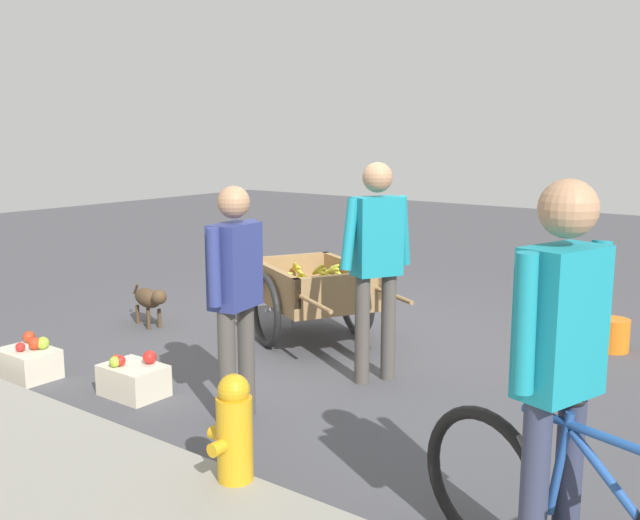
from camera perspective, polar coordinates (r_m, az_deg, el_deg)
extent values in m
plane|color=#47474C|center=(6.29, 0.41, -6.88)|extent=(24.00, 24.00, 0.00)
cube|color=#937047|center=(6.39, -0.61, -2.89)|extent=(1.35, 1.22, 0.10)
cube|color=#937047|center=(6.83, -2.38, -0.60)|extent=(0.43, 0.73, 0.24)
cube|color=#937047|center=(5.89, 1.44, -2.31)|extent=(0.43, 0.73, 0.24)
cube|color=#937047|center=(6.22, -3.73, -1.67)|extent=(1.00, 0.57, 0.24)
cube|color=#937047|center=(6.51, 2.37, -1.12)|extent=(1.00, 0.57, 0.24)
torus|color=black|center=(6.25, -4.31, -3.97)|extent=(0.59, 0.36, 0.64)
torus|color=black|center=(6.60, 2.89, -3.20)|extent=(0.59, 0.36, 0.64)
cylinder|color=#9E9EA8|center=(6.41, -0.61, -3.58)|extent=(0.45, 0.79, 0.04)
cylinder|color=#937047|center=(5.49, -0.36, -3.46)|extent=(0.50, 0.29, 0.04)
cylinder|color=#937047|center=(5.79, 5.79, -2.79)|extent=(0.50, 0.29, 0.04)
cylinder|color=#9E9EA8|center=(6.87, -2.20, -3.91)|extent=(0.04, 0.04, 0.35)
ellipsoid|color=gold|center=(6.02, -1.11, -2.06)|extent=(0.17, 0.12, 0.15)
ellipsoid|color=gold|center=(6.03, -1.24, -1.93)|extent=(0.16, 0.16, 0.08)
ellipsoid|color=gold|center=(6.04, -1.34, -1.82)|extent=(0.19, 0.10, 0.08)
ellipsoid|color=gold|center=(6.05, -1.45, -1.70)|extent=(0.17, 0.13, 0.15)
ellipsoid|color=gold|center=(6.44, -3.70, -1.86)|extent=(0.18, 0.08, 0.13)
ellipsoid|color=gold|center=(6.45, -3.77, -1.76)|extent=(0.14, 0.17, 0.11)
ellipsoid|color=gold|center=(6.45, -3.87, -1.66)|extent=(0.17, 0.16, 0.05)
ellipsoid|color=gold|center=(6.46, -3.96, -1.55)|extent=(0.17, 0.15, 0.11)
ellipsoid|color=gold|center=(6.47, -4.04, -1.45)|extent=(0.17, 0.11, 0.15)
ellipsoid|color=gold|center=(6.31, 0.22, -1.16)|extent=(0.15, 0.16, 0.13)
ellipsoid|color=gold|center=(6.31, 0.14, -1.07)|extent=(0.16, 0.17, 0.10)
ellipsoid|color=gold|center=(6.32, 0.05, -0.96)|extent=(0.18, 0.14, 0.05)
ellipsoid|color=gold|center=(6.33, -0.05, -0.86)|extent=(0.19, 0.07, 0.11)
ellipsoid|color=gold|center=(6.33, -0.14, -0.76)|extent=(0.18, 0.07, 0.14)
ellipsoid|color=gold|center=(5.86, -1.14, -2.30)|extent=(0.18, 0.07, 0.13)
ellipsoid|color=gold|center=(5.86, -1.23, -2.18)|extent=(0.16, 0.16, 0.08)
ellipsoid|color=gold|center=(5.87, -1.35, -2.06)|extent=(0.17, 0.15, 0.08)
ellipsoid|color=gold|center=(5.88, -1.47, -1.94)|extent=(0.16, 0.14, 0.14)
ellipsoid|color=gold|center=(6.58, 1.33, -0.98)|extent=(0.18, 0.09, 0.14)
ellipsoid|color=gold|center=(6.59, 1.24, -0.88)|extent=(0.19, 0.10, 0.09)
ellipsoid|color=gold|center=(6.60, 1.13, -0.77)|extent=(0.19, 0.12, 0.09)
ellipsoid|color=gold|center=(6.61, 1.03, -0.68)|extent=(0.18, 0.07, 0.13)
ellipsoid|color=gold|center=(6.15, -1.24, -1.59)|extent=(0.17, 0.10, 0.15)
ellipsoid|color=gold|center=(6.16, -1.36, -1.47)|extent=(0.16, 0.16, 0.08)
ellipsoid|color=gold|center=(6.17, -1.47, -1.36)|extent=(0.19, 0.10, 0.08)
ellipsoid|color=gold|center=(6.17, -1.56, -1.25)|extent=(0.17, 0.15, 0.12)
ellipsoid|color=gold|center=(6.23, -2.37, -1.57)|extent=(0.14, 0.16, 0.15)
ellipsoid|color=gold|center=(6.25, -2.51, -1.44)|extent=(0.18, 0.07, 0.05)
ellipsoid|color=gold|center=(6.26, -2.62, -1.32)|extent=(0.19, 0.09, 0.13)
ellipsoid|color=gold|center=(6.71, -1.69, -0.84)|extent=(0.17, 0.12, 0.15)
ellipsoid|color=gold|center=(6.72, -1.79, -0.74)|extent=(0.18, 0.13, 0.08)
ellipsoid|color=gold|center=(6.73, -1.89, -0.64)|extent=(0.19, 0.11, 0.08)
ellipsoid|color=gold|center=(6.74, -1.99, -0.53)|extent=(0.15, 0.16, 0.15)
ellipsoid|color=gold|center=(6.04, -2.40, -1.60)|extent=(0.16, 0.15, 0.14)
ellipsoid|color=gold|center=(6.06, -2.54, -1.47)|extent=(0.18, 0.12, 0.05)
ellipsoid|color=gold|center=(6.08, -2.67, -1.34)|extent=(0.14, 0.16, 0.14)
ellipsoid|color=gold|center=(6.32, 1.06, -2.03)|extent=(0.17, 0.13, 0.14)
ellipsoid|color=gold|center=(6.32, 0.97, -1.93)|extent=(0.19, 0.12, 0.10)
ellipsoid|color=gold|center=(6.33, 0.87, -1.82)|extent=(0.19, 0.11, 0.05)
ellipsoid|color=gold|center=(6.34, 0.78, -1.72)|extent=(0.19, 0.11, 0.10)
ellipsoid|color=gold|center=(6.34, 0.70, -1.62)|extent=(0.15, 0.17, 0.12)
ellipsoid|color=gold|center=(6.09, -1.55, -2.20)|extent=(0.16, 0.16, 0.13)
ellipsoid|color=gold|center=(6.09, -1.64, -2.10)|extent=(0.19, 0.12, 0.09)
ellipsoid|color=gold|center=(6.10, -1.73, -1.99)|extent=(0.19, 0.09, 0.05)
ellipsoid|color=gold|center=(6.10, -1.82, -1.88)|extent=(0.18, 0.14, 0.10)
ellipsoid|color=gold|center=(6.11, -1.92, -1.77)|extent=(0.18, 0.08, 0.15)
ellipsoid|color=gold|center=(6.28, 0.28, -2.05)|extent=(0.17, 0.13, 0.15)
ellipsoid|color=gold|center=(6.30, 0.14, -1.93)|extent=(0.15, 0.17, 0.04)
ellipsoid|color=gold|center=(6.31, 0.01, -1.81)|extent=(0.18, 0.12, 0.13)
ellipsoid|color=gold|center=(6.69, 0.79, -1.25)|extent=(0.18, 0.11, 0.13)
ellipsoid|color=gold|center=(6.70, 0.66, -1.14)|extent=(0.18, 0.13, 0.05)
ellipsoid|color=gold|center=(6.71, 0.55, -1.03)|extent=(0.17, 0.14, 0.13)
cylinder|color=#4C4742|center=(5.34, 3.33, -5.50)|extent=(0.11, 0.11, 0.80)
cylinder|color=#4C4742|center=(5.44, 5.39, -5.23)|extent=(0.11, 0.11, 0.80)
cube|color=teal|center=(5.25, 4.47, 1.87)|extent=(0.34, 0.39, 0.57)
sphere|color=tan|center=(5.21, 4.54, 6.49)|extent=(0.22, 0.22, 0.22)
cylinder|color=teal|center=(5.14, 2.33, 2.04)|extent=(0.08, 0.17, 0.52)
cylinder|color=teal|center=(5.36, 6.54, 2.31)|extent=(0.08, 0.15, 0.52)
torus|color=black|center=(3.40, 12.64, -16.51)|extent=(0.65, 0.24, 0.66)
cylinder|color=#234C93|center=(2.97, 20.41, -12.53)|extent=(0.59, 0.20, 0.04)
cylinder|color=#234C93|center=(3.10, 18.29, -14.95)|extent=(0.11, 0.06, 0.45)
cylinder|color=#234C93|center=(2.98, 23.16, -17.41)|extent=(0.52, 0.18, 0.43)
ellipsoid|color=black|center=(3.01, 18.26, -10.25)|extent=(0.20, 0.08, 0.06)
cylinder|color=#333851|center=(3.26, 18.87, -16.45)|extent=(0.11, 0.11, 0.83)
cylinder|color=#333851|center=(3.09, 16.42, -17.79)|extent=(0.11, 0.11, 0.83)
cube|color=teal|center=(2.92, 18.43, -4.66)|extent=(0.29, 0.38, 0.59)
sphere|color=tan|center=(2.85, 18.92, 3.84)|extent=(0.22, 0.22, 0.22)
cylinder|color=teal|center=(3.10, 20.82, -3.44)|extent=(0.08, 0.15, 0.53)
cylinder|color=teal|center=(2.74, 15.80, -4.84)|extent=(0.08, 0.10, 0.53)
ellipsoid|color=#4C3823|center=(7.10, -13.39, -2.91)|extent=(0.47, 0.30, 0.18)
sphere|color=#4C3823|center=(6.85, -12.52, -2.85)|extent=(0.14, 0.14, 0.14)
cylinder|color=#4C3823|center=(7.35, -14.26, -2.20)|extent=(0.11, 0.05, 0.12)
cylinder|color=#4C3823|center=(7.05, -12.50, -4.49)|extent=(0.04, 0.04, 0.18)
cylinder|color=#4C3823|center=(7.01, -13.31, -4.61)|extent=(0.04, 0.04, 0.18)
cylinder|color=#4C3823|center=(7.28, -13.35, -4.05)|extent=(0.04, 0.04, 0.18)
cylinder|color=#4C3823|center=(7.24, -14.13, -4.16)|extent=(0.04, 0.04, 0.18)
cylinder|color=gold|center=(3.75, -6.69, -14.62)|extent=(0.18, 0.18, 0.55)
sphere|color=gold|center=(3.63, -6.80, -10.10)|extent=(0.16, 0.16, 0.16)
cylinder|color=gold|center=(3.80, -7.94, -13.40)|extent=(0.10, 0.07, 0.07)
cylinder|color=gold|center=(3.66, -7.94, -14.37)|extent=(0.07, 0.10, 0.07)
cylinder|color=orange|center=(6.64, 22.04, -5.48)|extent=(0.26, 0.26, 0.28)
cube|color=beige|center=(5.33, -14.43, -9.14)|extent=(0.44, 0.32, 0.22)
sphere|color=red|center=(5.29, -15.43, -7.63)|extent=(0.08, 0.08, 0.08)
sphere|color=red|center=(5.29, -13.24, -7.44)|extent=(0.10, 0.10, 0.10)
sphere|color=#B23319|center=(5.33, -15.73, -7.54)|extent=(0.07, 0.07, 0.07)
sphere|color=#99BF33|center=(5.28, -15.83, -7.70)|extent=(0.08, 0.08, 0.08)
cube|color=beige|center=(5.95, -21.93, -7.54)|extent=(0.44, 0.32, 0.22)
sphere|color=#99BF33|center=(5.87, -20.96, -6.16)|extent=(0.09, 0.09, 0.09)
sphere|color=#99BF33|center=(5.88, -20.93, -6.10)|extent=(0.09, 0.09, 0.09)
sphere|color=#B23319|center=(5.87, -21.49, -6.12)|extent=(0.09, 0.09, 0.09)
sphere|color=#B23319|center=(6.08, -21.90, -5.63)|extent=(0.09, 0.09, 0.09)
sphere|color=red|center=(5.86, -22.48, -6.34)|extent=(0.07, 0.07, 0.07)
cylinder|color=#4C4742|center=(4.79, -5.81, -7.76)|extent=(0.11, 0.11, 0.75)
cylinder|color=#4C4742|center=(4.62, -7.31, -8.48)|extent=(0.11, 0.11, 0.75)
cube|color=navy|center=(4.54, -6.71, -0.44)|extent=(0.26, 0.37, 0.53)
sphere|color=tan|center=(4.49, -6.81, 4.53)|extent=(0.20, 0.20, 0.20)
cylinder|color=navy|center=(4.72, -5.22, 0.31)|extent=(0.08, 0.13, 0.48)
cylinder|color=navy|center=(4.36, -8.32, -0.57)|extent=(0.08, 0.09, 0.48)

